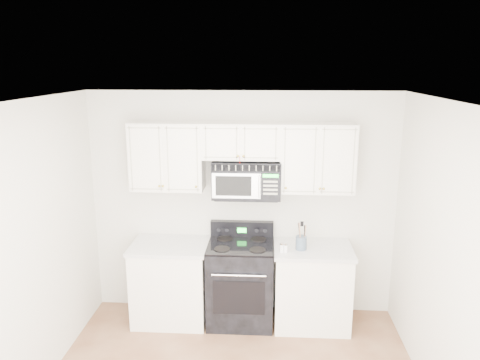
{
  "coord_description": "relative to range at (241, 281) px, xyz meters",
  "views": [
    {
      "loc": [
        0.29,
        -3.41,
        2.88
      ],
      "look_at": [
        0.0,
        1.3,
        1.71
      ],
      "focal_mm": 35.0,
      "sensor_mm": 36.0,
      "label": 1
    }
  ],
  "objects": [
    {
      "name": "room",
      "position": [
        0.0,
        -1.44,
        0.82
      ],
      "size": [
        3.51,
        3.51,
        2.61
      ],
      "color": "#8F6B4D",
      "rests_on": "ground"
    },
    {
      "name": "shaker_pepper",
      "position": [
        0.49,
        -0.16,
        0.49
      ],
      "size": [
        0.04,
        0.04,
        0.1
      ],
      "color": "white",
      "rests_on": "base_cabinet_right"
    },
    {
      "name": "utensil_crock",
      "position": [
        0.66,
        -0.07,
        0.52
      ],
      "size": [
        0.12,
        0.12,
        0.32
      ],
      "color": "#495D6F",
      "rests_on": "base_cabinet_right"
    },
    {
      "name": "base_cabinet_left",
      "position": [
        -0.8,
        -0.0,
        -0.06
      ],
      "size": [
        0.86,
        0.65,
        0.92
      ],
      "color": "white",
      "rests_on": "ground"
    },
    {
      "name": "base_cabinet_right",
      "position": [
        0.8,
        -0.0,
        -0.06
      ],
      "size": [
        0.86,
        0.65,
        0.92
      ],
      "color": "white",
      "rests_on": "ground"
    },
    {
      "name": "shaker_salt",
      "position": [
        0.45,
        -0.17,
        0.49
      ],
      "size": [
        0.05,
        0.05,
        0.11
      ],
      "color": "white",
      "rests_on": "base_cabinet_right"
    },
    {
      "name": "microwave",
      "position": [
        0.06,
        0.12,
        1.17
      ],
      "size": [
        0.74,
        0.42,
        0.41
      ],
      "color": "black",
      "rests_on": "ground"
    },
    {
      "name": "upper_cabinets",
      "position": [
        0.0,
        0.14,
        1.45
      ],
      "size": [
        2.44,
        0.37,
        0.75
      ],
      "color": "white",
      "rests_on": "ground"
    },
    {
      "name": "range",
      "position": [
        0.0,
        0.0,
        0.0
      ],
      "size": [
        0.73,
        0.67,
        1.11
      ],
      "color": "black",
      "rests_on": "ground"
    }
  ]
}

